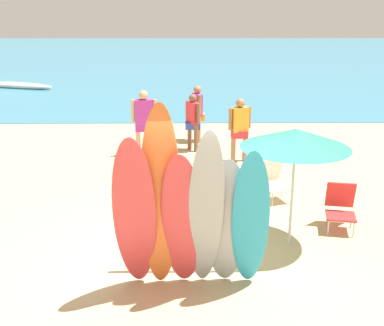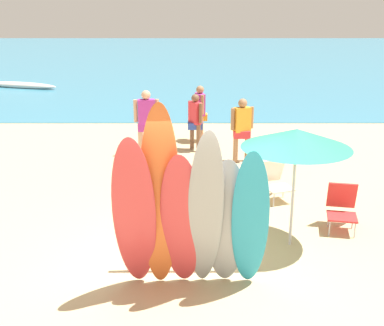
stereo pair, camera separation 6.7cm
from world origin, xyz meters
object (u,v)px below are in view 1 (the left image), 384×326
beachgoer_midbeach (193,118)px  beach_umbrella (296,138)px  beachgoer_near_rack (240,126)px  surfboard_red_2 (182,222)px  surfboard_grey_4 (227,223)px  surfboard_grey_3 (206,212)px  beachgoer_strolling (144,119)px  surfboard_red_0 (135,216)px  surfboard_rack (193,239)px  beachgoer_photographing (197,110)px  beach_chair_red (274,179)px  distant_boat (16,85)px  surfboard_orange_1 (160,201)px  surfboard_teal_5 (250,221)px  beach_chair_blue (340,205)px

beachgoer_midbeach → beach_umbrella: bearing=-18.5°
beachgoer_near_rack → surfboard_red_2: bearing=57.2°
surfboard_grey_4 → beachgoer_midbeach: (-0.38, 6.91, -0.11)m
surfboard_grey_3 → beachgoer_strolling: surfboard_grey_3 is taller
surfboard_red_0 → beachgoer_midbeach: (0.84, 7.06, -0.29)m
surfboard_rack → surfboard_grey_3: bearing=-75.6°
surfboard_grey_4 → beachgoer_photographing: (-0.24, 7.83, -0.07)m
beachgoer_strolling → beach_chair_red: size_ratio=2.08×
surfboard_red_2 → beachgoer_midbeach: (0.22, 6.99, -0.17)m
surfboard_grey_4 → beachgoer_strolling: surfboard_grey_4 is taller
beachgoer_strolling → beach_umbrella: beach_umbrella is taller
surfboard_grey_3 → distant_boat: (-8.14, 17.33, -1.09)m
surfboard_orange_1 → beachgoer_strolling: surfboard_orange_1 is taller
surfboard_red_2 → beachgoer_strolling: (-1.03, 6.52, -0.06)m
beachgoer_photographing → surfboard_red_0: bearing=-20.7°
surfboard_red_2 → surfboard_teal_5: surfboard_teal_5 is taller
surfboard_rack → distant_boat: surfboard_rack is taller
surfboard_red_2 → beach_umbrella: bearing=43.2°
surfboard_grey_3 → surfboard_teal_5: (0.60, 0.04, -0.15)m
surfboard_red_2 → beachgoer_photographing: size_ratio=1.35×
surfboard_teal_5 → beach_chair_blue: surfboard_teal_5 is taller
beachgoer_photographing → surfboard_grey_4: bearing=-11.9°
surfboard_grey_4 → beach_chair_blue: (2.17, 1.98, -0.57)m
beach_chair_red → surfboard_teal_5: bearing=-124.0°
surfboard_orange_1 → surfboard_red_2: 0.43m
surfboard_teal_5 → surfboard_red_0: bearing=-172.7°
surfboard_orange_1 → beachgoer_photographing: 7.98m
surfboard_grey_3 → beach_umbrella: 2.16m
surfboard_red_0 → beach_chair_red: surfboard_red_0 is taller
surfboard_red_0 → surfboard_red_2: 0.64m
surfboard_grey_4 → beach_chair_blue: surfboard_grey_4 is taller
surfboard_red_2 → beachgoer_photographing: (0.36, 7.91, -0.12)m
surfboard_rack → surfboard_red_0: size_ratio=0.80×
surfboard_red_0 → surfboard_teal_5: bearing=0.5°
beach_chair_red → surfboard_grey_3: bearing=-132.5°
beachgoer_strolling → beach_chair_red: bearing=124.8°
surfboard_grey_4 → beachgoer_photographing: 7.84m
surfboard_teal_5 → beach_chair_red: bearing=80.9°
beachgoer_midbeach → distant_boat: 13.07m
surfboard_grey_3 → distant_boat: surfboard_grey_3 is taller
beachgoer_near_rack → beachgoer_strolling: beachgoer_strolling is taller
surfboard_red_2 → beachgoer_strolling: surfboard_red_2 is taller
surfboard_teal_5 → surfboard_red_2: bearing=-176.0°
surfboard_red_0 → beachgoer_near_rack: surfboard_red_0 is taller
beachgoer_midbeach → distant_boat: (-8.06, 10.27, -0.75)m
beachgoer_midbeach → beachgoer_photographing: beachgoer_photographing is taller
distant_boat → beach_umbrella: bearing=-58.8°
surfboard_grey_4 → beachgoer_strolling: 6.64m
surfboard_teal_5 → surfboard_orange_1: bearing=-173.9°
beachgoer_strolling → beach_chair_blue: bearing=122.4°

